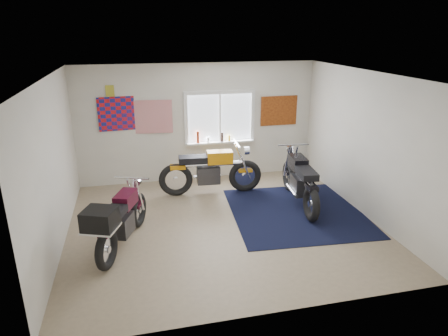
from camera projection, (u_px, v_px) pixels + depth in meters
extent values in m
plane|color=#9E896B|center=(223.00, 224.00, 7.34)|extent=(5.50, 5.50, 0.00)
plane|color=white|center=(223.00, 75.00, 6.45)|extent=(5.50, 5.50, 0.00)
plane|color=silver|center=(198.00, 123.00, 9.19)|extent=(5.50, 0.00, 5.50)
plane|color=silver|center=(271.00, 218.00, 4.60)|extent=(5.50, 0.00, 5.50)
plane|color=silver|center=(54.00, 166.00, 6.31)|extent=(0.00, 5.00, 5.00)
plane|color=silver|center=(365.00, 145.00, 7.49)|extent=(0.00, 5.00, 5.00)
cube|color=black|center=(296.00, 212.00, 7.83)|extent=(2.68, 2.78, 0.01)
cube|color=white|center=(220.00, 118.00, 9.25)|extent=(1.50, 0.02, 1.10)
cube|color=white|center=(220.00, 92.00, 9.04)|extent=(1.66, 0.06, 0.08)
cube|color=white|center=(220.00, 142.00, 9.43)|extent=(1.66, 0.06, 0.08)
cube|color=white|center=(186.00, 120.00, 9.07)|extent=(0.08, 0.06, 1.10)
cube|color=white|center=(252.00, 116.00, 9.41)|extent=(0.08, 0.06, 1.10)
cube|color=white|center=(220.00, 118.00, 9.24)|extent=(0.04, 0.06, 1.10)
cube|color=white|center=(220.00, 142.00, 9.37)|extent=(1.60, 0.16, 0.04)
cylinder|color=maroon|center=(198.00, 137.00, 9.20)|extent=(0.07, 0.07, 0.28)
cylinder|color=white|center=(208.00, 140.00, 9.27)|extent=(0.06, 0.06, 0.12)
cylinder|color=black|center=(222.00, 137.00, 9.33)|extent=(0.06, 0.06, 0.22)
cylinder|color=yellow|center=(229.00, 138.00, 9.38)|extent=(0.05, 0.05, 0.14)
plane|color=red|center=(121.00, 114.00, 8.71)|extent=(1.00, 0.07, 1.00)
plane|color=red|center=(152.00, 117.00, 8.86)|extent=(0.90, 0.09, 0.90)
cube|color=#A59E2F|center=(110.00, 91.00, 8.50)|extent=(0.18, 0.02, 0.24)
cube|color=#A54C14|center=(279.00, 111.00, 9.53)|extent=(0.90, 0.03, 0.70)
torus|color=black|center=(245.00, 176.00, 8.74)|extent=(0.73, 0.19, 0.72)
torus|color=black|center=(176.00, 180.00, 8.51)|extent=(0.73, 0.19, 0.72)
cylinder|color=white|center=(245.00, 176.00, 8.74)|extent=(0.13, 0.12, 0.12)
cylinder|color=white|center=(176.00, 180.00, 8.51)|extent=(0.13, 0.12, 0.12)
cylinder|color=white|center=(211.00, 164.00, 8.52)|extent=(1.36, 0.19, 0.10)
cube|color=#2B2A2D|center=(208.00, 175.00, 8.59)|extent=(0.50, 0.33, 0.37)
cylinder|color=white|center=(207.00, 177.00, 8.78)|extent=(0.60, 0.11, 0.08)
cube|color=orange|center=(220.00, 157.00, 8.50)|extent=(0.56, 0.32, 0.26)
cube|color=black|center=(193.00, 159.00, 8.42)|extent=(0.61, 0.34, 0.13)
cube|color=orange|center=(178.00, 167.00, 8.42)|extent=(0.33, 0.19, 0.09)
cube|color=orange|center=(245.00, 170.00, 8.69)|extent=(0.31, 0.17, 0.05)
cylinder|color=white|center=(237.00, 144.00, 8.46)|extent=(0.08, 0.67, 0.04)
cylinder|color=white|center=(246.00, 151.00, 8.55)|extent=(0.12, 0.18, 0.17)
torus|color=black|center=(289.00, 176.00, 8.82)|extent=(0.21, 0.69, 0.68)
torus|color=black|center=(311.00, 204.00, 7.40)|extent=(0.21, 0.69, 0.68)
cylinder|color=white|center=(289.00, 176.00, 8.82)|extent=(0.12, 0.13, 0.12)
cylinder|color=white|center=(311.00, 204.00, 7.40)|extent=(0.12, 0.13, 0.12)
cylinder|color=white|center=(300.00, 173.00, 8.00)|extent=(0.24, 1.36, 0.10)
cube|color=#2B2A2D|center=(300.00, 185.00, 8.03)|extent=(0.35, 0.52, 0.37)
cylinder|color=white|center=(292.00, 190.00, 8.04)|extent=(0.14, 0.60, 0.08)
cube|color=black|center=(298.00, 163.00, 8.13)|extent=(0.34, 0.57, 0.26)
cube|color=black|center=(307.00, 173.00, 7.60)|extent=(0.36, 0.62, 0.13)
cube|color=black|center=(312.00, 187.00, 7.35)|extent=(0.21, 0.34, 0.09)
cube|color=black|center=(289.00, 170.00, 8.78)|extent=(0.18, 0.32, 0.05)
cylinder|color=white|center=(293.00, 145.00, 8.38)|extent=(0.67, 0.11, 0.04)
cylinder|color=white|center=(290.00, 150.00, 8.64)|extent=(0.18, 0.13, 0.17)
torus|color=black|center=(138.00, 210.00, 7.20)|extent=(0.35, 0.64, 0.64)
torus|color=black|center=(107.00, 249.00, 5.92)|extent=(0.35, 0.64, 0.64)
cylinder|color=white|center=(138.00, 210.00, 7.20)|extent=(0.13, 0.14, 0.11)
cylinder|color=white|center=(107.00, 249.00, 5.92)|extent=(0.13, 0.14, 0.11)
cylinder|color=white|center=(122.00, 212.00, 6.46)|extent=(0.53, 1.18, 0.09)
cube|color=#2B2A2D|center=(122.00, 225.00, 6.49)|extent=(0.41, 0.51, 0.33)
cylinder|color=white|center=(114.00, 230.00, 6.54)|extent=(0.26, 0.53, 0.07)
cube|color=#400A1C|center=(126.00, 199.00, 6.58)|extent=(0.41, 0.55, 0.24)
cube|color=black|center=(113.00, 214.00, 6.10)|extent=(0.45, 0.60, 0.12)
cube|color=#400A1C|center=(106.00, 231.00, 5.87)|extent=(0.25, 0.33, 0.08)
cube|color=#400A1C|center=(138.00, 204.00, 7.16)|extent=(0.23, 0.31, 0.05)
cylinder|color=white|center=(132.00, 178.00, 6.81)|extent=(0.58, 0.25, 0.04)
cylinder|color=white|center=(136.00, 182.00, 7.04)|extent=(0.18, 0.15, 0.16)
cube|color=black|center=(100.00, 219.00, 5.64)|extent=(0.56, 0.54, 0.29)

